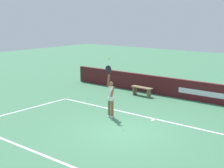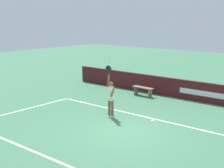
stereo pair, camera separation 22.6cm
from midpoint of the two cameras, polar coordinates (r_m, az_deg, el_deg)
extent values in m
plane|color=#417B55|center=(13.28, 2.95, -8.36)|extent=(60.00, 60.00, 0.00)
cube|color=white|center=(14.98, 7.96, -6.09)|extent=(11.72, 0.12, 0.00)
cube|color=white|center=(10.86, -8.68, -13.25)|extent=(11.72, 0.12, 0.00)
cube|color=white|center=(16.86, -14.72, -4.32)|extent=(0.12, 5.84, 0.00)
cube|color=white|center=(14.86, 7.65, -6.23)|extent=(0.12, 0.30, 0.00)
cube|color=#4B1619|center=(18.45, 14.97, -1.23)|extent=(17.41, 0.21, 1.08)
cylinder|color=brown|center=(15.01, 0.49, -4.28)|extent=(0.12, 0.12, 0.83)
cylinder|color=brown|center=(15.06, -0.04, -4.22)|extent=(0.12, 0.12, 0.83)
cube|color=white|center=(15.10, 0.46, -5.69)|extent=(0.17, 0.26, 0.07)
cube|color=white|center=(15.15, -0.07, -5.63)|extent=(0.17, 0.26, 0.07)
cylinder|color=white|center=(14.85, 0.23, -1.61)|extent=(0.22, 0.22, 0.59)
cube|color=white|center=(14.91, 0.22, -2.56)|extent=(0.31, 0.28, 0.16)
sphere|color=brown|center=(14.76, 0.23, 0.00)|extent=(0.22, 0.22, 0.22)
cylinder|color=brown|center=(14.77, -0.18, 0.58)|extent=(0.17, 0.14, 0.56)
cylinder|color=brown|center=(14.74, 0.55, -1.32)|extent=(0.22, 0.41, 0.44)
ellipsoid|color=black|center=(14.68, -0.18, 2.60)|extent=(0.31, 0.13, 0.37)
cylinder|color=black|center=(14.71, -0.18, 1.87)|extent=(0.03, 0.03, 0.18)
sphere|color=#C5DA36|center=(14.25, -0.09, 4.43)|extent=(0.07, 0.07, 0.07)
cube|color=olive|center=(19.06, 5.76, -0.62)|extent=(1.36, 0.43, 0.05)
cube|color=olive|center=(19.42, 4.54, -1.11)|extent=(0.08, 0.32, 0.49)
cube|color=olive|center=(18.82, 6.98, -1.58)|extent=(0.08, 0.32, 0.49)
camera|label=1|loc=(0.11, -89.55, 0.09)|focal=52.53mm
camera|label=2|loc=(0.11, 90.45, -0.09)|focal=52.53mm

